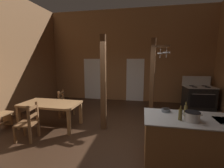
{
  "coord_description": "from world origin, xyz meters",
  "views": [
    {
      "loc": [
        0.71,
        -3.65,
        2.02
      ],
      "look_at": [
        -0.23,
        1.15,
        1.24
      ],
      "focal_mm": 24.75,
      "sensor_mm": 36.0,
      "label": 1
    }
  ],
  "objects_px": {
    "stove_range": "(198,97)",
    "bottle_short_on_counter": "(180,114)",
    "dining_table": "(51,106)",
    "mixing_bowl_on_counter": "(166,110)",
    "ladderback_chair_near_window": "(65,104)",
    "bottle_tall_on_counter": "(186,110)",
    "ladderback_chair_by_post": "(29,123)",
    "stockpot_on_counter": "(192,116)",
    "kitchen_island": "(201,141)"
  },
  "relations": [
    {
      "from": "stockpot_on_counter",
      "to": "bottle_short_on_counter",
      "type": "xyz_separation_m",
      "value": [
        -0.2,
        0.01,
        0.02
      ]
    },
    {
      "from": "stove_range",
      "to": "mixing_bowl_on_counter",
      "type": "distance_m",
      "value": 3.89
    },
    {
      "from": "dining_table",
      "to": "mixing_bowl_on_counter",
      "type": "relative_size",
      "value": 9.4
    },
    {
      "from": "ladderback_chair_near_window",
      "to": "ladderback_chair_by_post",
      "type": "xyz_separation_m",
      "value": [
        -0.1,
        -1.69,
        0.0
      ]
    },
    {
      "from": "kitchen_island",
      "to": "ladderback_chair_by_post",
      "type": "distance_m",
      "value": 3.91
    },
    {
      "from": "ladderback_chair_by_post",
      "to": "dining_table",
      "type": "bearing_deg",
      "value": 83.84
    },
    {
      "from": "stove_range",
      "to": "stockpot_on_counter",
      "type": "xyz_separation_m",
      "value": [
        -1.39,
        -3.86,
        0.52
      ]
    },
    {
      "from": "ladderback_chair_by_post",
      "to": "ladderback_chair_near_window",
      "type": "bearing_deg",
      "value": 86.52
    },
    {
      "from": "dining_table",
      "to": "kitchen_island",
      "type": "bearing_deg",
      "value": -14.4
    },
    {
      "from": "stove_range",
      "to": "bottle_short_on_counter",
      "type": "xyz_separation_m",
      "value": [
        -1.6,
        -3.85,
        0.54
      ]
    },
    {
      "from": "dining_table",
      "to": "stockpot_on_counter",
      "type": "xyz_separation_m",
      "value": [
        3.59,
        -1.13,
        0.35
      ]
    },
    {
      "from": "kitchen_island",
      "to": "mixing_bowl_on_counter",
      "type": "xyz_separation_m",
      "value": [
        -0.63,
        0.28,
        0.49
      ]
    },
    {
      "from": "stove_range",
      "to": "ladderback_chair_near_window",
      "type": "bearing_deg",
      "value": -159.34
    },
    {
      "from": "mixing_bowl_on_counter",
      "to": "kitchen_island",
      "type": "bearing_deg",
      "value": -24.44
    },
    {
      "from": "dining_table",
      "to": "ladderback_chair_by_post",
      "type": "relative_size",
      "value": 1.81
    },
    {
      "from": "bottle_short_on_counter",
      "to": "mixing_bowl_on_counter",
      "type": "bearing_deg",
      "value": 114.35
    },
    {
      "from": "stove_range",
      "to": "ladderback_chair_by_post",
      "type": "bearing_deg",
      "value": -144.89
    },
    {
      "from": "dining_table",
      "to": "bottle_tall_on_counter",
      "type": "height_order",
      "value": "bottle_tall_on_counter"
    },
    {
      "from": "bottle_short_on_counter",
      "to": "stove_range",
      "type": "bearing_deg",
      "value": 67.48
    },
    {
      "from": "stockpot_on_counter",
      "to": "bottle_tall_on_counter",
      "type": "relative_size",
      "value": 1.18
    },
    {
      "from": "mixing_bowl_on_counter",
      "to": "ladderback_chair_near_window",
      "type": "bearing_deg",
      "value": 153.96
    },
    {
      "from": "kitchen_island",
      "to": "dining_table",
      "type": "xyz_separation_m",
      "value": [
        -3.82,
        0.98,
        0.2
      ]
    },
    {
      "from": "ladderback_chair_near_window",
      "to": "bottle_tall_on_counter",
      "type": "xyz_separation_m",
      "value": [
        3.52,
        -1.74,
        0.58
      ]
    },
    {
      "from": "dining_table",
      "to": "ladderback_chair_near_window",
      "type": "relative_size",
      "value": 1.81
    },
    {
      "from": "stove_range",
      "to": "bottle_short_on_counter",
      "type": "relative_size",
      "value": 4.78
    },
    {
      "from": "mixing_bowl_on_counter",
      "to": "bottle_short_on_counter",
      "type": "relative_size",
      "value": 0.66
    },
    {
      "from": "stove_range",
      "to": "mixing_bowl_on_counter",
      "type": "xyz_separation_m",
      "value": [
        -1.79,
        -3.43,
        0.46
      ]
    },
    {
      "from": "kitchen_island",
      "to": "ladderback_chair_near_window",
      "type": "bearing_deg",
      "value": 154.22
    },
    {
      "from": "stockpot_on_counter",
      "to": "bottle_short_on_counter",
      "type": "distance_m",
      "value": 0.2
    },
    {
      "from": "ladderback_chair_near_window",
      "to": "bottle_short_on_counter",
      "type": "distance_m",
      "value": 3.95
    },
    {
      "from": "stove_range",
      "to": "bottle_short_on_counter",
      "type": "distance_m",
      "value": 4.2
    },
    {
      "from": "bottle_tall_on_counter",
      "to": "dining_table",
      "type": "bearing_deg",
      "value": 165.98
    },
    {
      "from": "ladderback_chair_by_post",
      "to": "stockpot_on_counter",
      "type": "relative_size",
      "value": 2.79
    },
    {
      "from": "ladderback_chair_near_window",
      "to": "mixing_bowl_on_counter",
      "type": "relative_size",
      "value": 5.2
    },
    {
      "from": "ladderback_chair_by_post",
      "to": "stockpot_on_counter",
      "type": "distance_m",
      "value": 3.73
    },
    {
      "from": "stockpot_on_counter",
      "to": "mixing_bowl_on_counter",
      "type": "xyz_separation_m",
      "value": [
        -0.39,
        0.43,
        -0.06
      ]
    },
    {
      "from": "bottle_tall_on_counter",
      "to": "bottle_short_on_counter",
      "type": "relative_size",
      "value": 1.05
    },
    {
      "from": "kitchen_island",
      "to": "ladderback_chair_by_post",
      "type": "relative_size",
      "value": 2.28
    },
    {
      "from": "stove_range",
      "to": "mixing_bowl_on_counter",
      "type": "bearing_deg",
      "value": -117.53
    },
    {
      "from": "ladderback_chair_near_window",
      "to": "bottle_tall_on_counter",
      "type": "height_order",
      "value": "bottle_tall_on_counter"
    },
    {
      "from": "kitchen_island",
      "to": "stove_range",
      "type": "height_order",
      "value": "stove_range"
    },
    {
      "from": "stockpot_on_counter",
      "to": "stove_range",
      "type": "bearing_deg",
      "value": 70.14
    },
    {
      "from": "bottle_short_on_counter",
      "to": "stockpot_on_counter",
      "type": "bearing_deg",
      "value": -3.24
    },
    {
      "from": "stove_range",
      "to": "dining_table",
      "type": "height_order",
      "value": "stove_range"
    },
    {
      "from": "stove_range",
      "to": "ladderback_chair_by_post",
      "type": "relative_size",
      "value": 1.39
    },
    {
      "from": "ladderback_chair_near_window",
      "to": "ladderback_chair_by_post",
      "type": "height_order",
      "value": "same"
    },
    {
      "from": "stove_range",
      "to": "bottle_short_on_counter",
      "type": "height_order",
      "value": "stove_range"
    },
    {
      "from": "stockpot_on_counter",
      "to": "dining_table",
      "type": "bearing_deg",
      "value": 162.53
    },
    {
      "from": "kitchen_island",
      "to": "dining_table",
      "type": "height_order",
      "value": "kitchen_island"
    },
    {
      "from": "ladderback_chair_near_window",
      "to": "stockpot_on_counter",
      "type": "distance_m",
      "value": 4.12
    }
  ]
}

